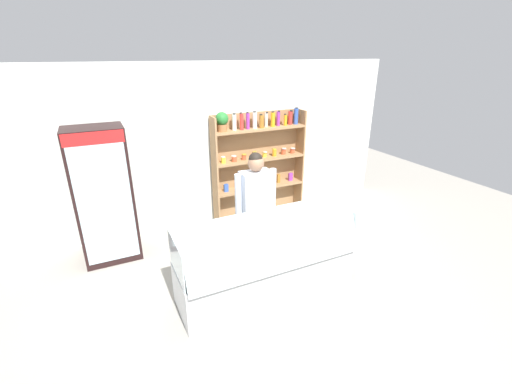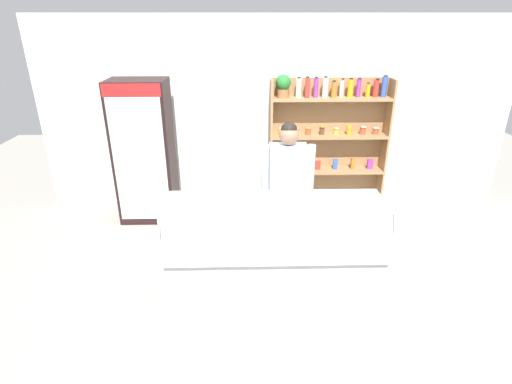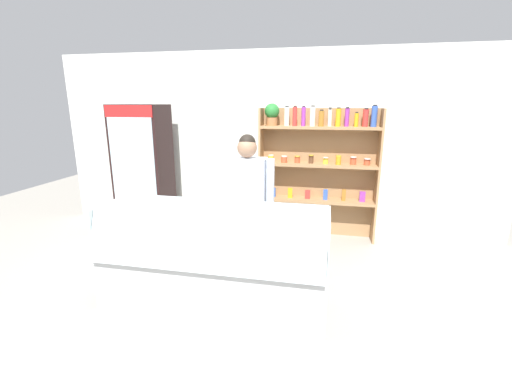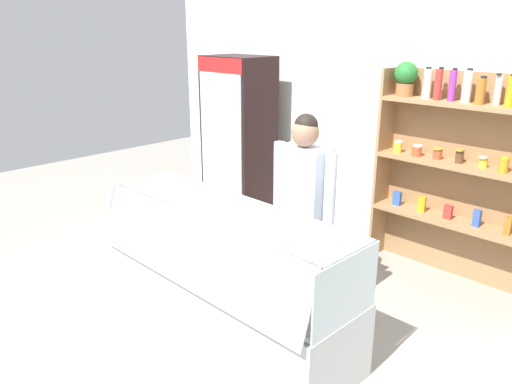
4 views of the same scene
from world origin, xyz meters
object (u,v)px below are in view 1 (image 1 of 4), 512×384
object	(u,v)px
shelving_unit	(257,158)
drinks_fridge	(104,196)
shop_clerk	(256,201)
deli_display_case	(265,271)

from	to	relation	value
shelving_unit	drinks_fridge	bearing A→B (deg)	-171.76
shelving_unit	shop_clerk	world-z (taller)	shelving_unit
deli_display_case	drinks_fridge	bearing A→B (deg)	134.15
drinks_fridge	deli_display_case	size ratio (longest dim) A/B	0.89
drinks_fridge	shop_clerk	xyz separation A→B (m)	(1.84, -1.04, -0.00)
deli_display_case	shop_clerk	distance (m)	0.95
drinks_fridge	deli_display_case	xyz separation A→B (m)	(1.65, -1.70, -0.65)
shelving_unit	deli_display_case	xyz separation A→B (m)	(-0.88, -2.07, -0.79)
drinks_fridge	deli_display_case	world-z (taller)	drinks_fridge
shop_clerk	shelving_unit	bearing A→B (deg)	63.91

